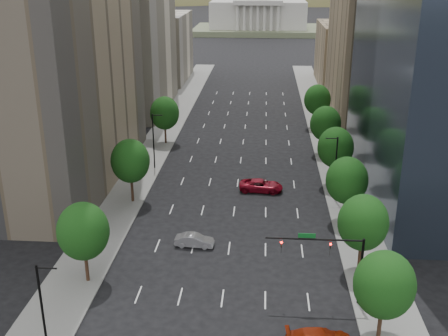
% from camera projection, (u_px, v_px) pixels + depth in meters
% --- Properties ---
extents(sidewalk_left, '(6.00, 200.00, 0.15)m').
position_uv_depth(sidewalk_left, '(135.00, 179.00, 82.13)').
color(sidewalk_left, slate).
rests_on(sidewalk_left, ground).
extents(sidewalk_right, '(6.00, 200.00, 0.15)m').
position_uv_depth(sidewalk_right, '(343.00, 185.00, 79.99)').
color(sidewalk_right, slate).
rests_on(sidewalk_right, ground).
extents(midrise_cream_left, '(14.00, 30.00, 35.00)m').
position_uv_depth(midrise_cream_left, '(132.00, 29.00, 116.82)').
color(midrise_cream_left, beige).
rests_on(midrise_cream_left, ground).
extents(filler_left, '(14.00, 26.00, 18.00)m').
position_uv_depth(filler_left, '(162.00, 47.00, 150.61)').
color(filler_left, beige).
rests_on(filler_left, ground).
extents(parking_tan_right, '(14.00, 30.00, 30.00)m').
position_uv_depth(parking_tan_right, '(370.00, 45.00, 111.44)').
color(parking_tan_right, '#8C7759').
rests_on(parking_tan_right, ground).
extents(filler_right, '(14.00, 26.00, 16.00)m').
position_uv_depth(filler_right, '(346.00, 55.00, 144.71)').
color(filler_right, '#8C7759').
rests_on(filler_right, ground).
extents(tree_right_0, '(5.20, 5.20, 8.39)m').
position_uv_depth(tree_right_0, '(384.00, 285.00, 45.55)').
color(tree_right_0, '#382316').
rests_on(tree_right_0, ground).
extents(tree_right_1, '(5.20, 5.20, 8.75)m').
position_uv_depth(tree_right_1, '(363.00, 223.00, 55.70)').
color(tree_right_1, '#382316').
rests_on(tree_right_1, ground).
extents(tree_right_2, '(5.20, 5.20, 8.61)m').
position_uv_depth(tree_right_2, '(347.00, 180.00, 66.95)').
color(tree_right_2, '#382316').
rests_on(tree_right_2, ground).
extents(tree_right_3, '(5.20, 5.20, 8.89)m').
position_uv_depth(tree_right_3, '(336.00, 147.00, 78.05)').
color(tree_right_3, '#382316').
rests_on(tree_right_3, ground).
extents(tree_right_4, '(5.20, 5.20, 8.46)m').
position_uv_depth(tree_right_4, '(326.00, 124.00, 91.28)').
color(tree_right_4, '#382316').
rests_on(tree_right_4, ground).
extents(tree_right_5, '(5.20, 5.20, 8.75)m').
position_uv_depth(tree_right_5, '(317.00, 100.00, 106.12)').
color(tree_right_5, '#382316').
rests_on(tree_right_5, ground).
extents(tree_left_0, '(5.20, 5.20, 8.75)m').
position_uv_depth(tree_left_0, '(83.00, 231.00, 53.89)').
color(tree_left_0, '#382316').
rests_on(tree_left_0, ground).
extents(tree_left_1, '(5.20, 5.20, 8.97)m').
position_uv_depth(tree_left_1, '(130.00, 161.00, 72.49)').
color(tree_left_1, '#382316').
rests_on(tree_left_1, ground).
extents(tree_left_2, '(5.20, 5.20, 8.68)m').
position_uv_depth(tree_left_2, '(165.00, 113.00, 96.87)').
color(tree_left_2, '#382316').
rests_on(tree_left_2, ground).
extents(streetlight_rn, '(1.70, 0.20, 9.00)m').
position_uv_depth(streetlight_rn, '(335.00, 166.00, 73.79)').
color(streetlight_rn, black).
rests_on(streetlight_rn, ground).
extents(streetlight_ls, '(1.70, 0.20, 9.00)m').
position_uv_depth(streetlight_ls, '(43.00, 311.00, 42.97)').
color(streetlight_ls, black).
rests_on(streetlight_ls, ground).
extents(streetlight_ln, '(1.70, 0.20, 9.00)m').
position_uv_depth(streetlight_ln, '(154.00, 140.00, 84.98)').
color(streetlight_ln, black).
rests_on(streetlight_ln, ground).
extents(traffic_signal, '(9.12, 0.40, 7.38)m').
position_uv_depth(traffic_signal, '(335.00, 256.00, 50.53)').
color(traffic_signal, black).
rests_on(traffic_signal, ground).
extents(capitol, '(60.00, 40.00, 35.20)m').
position_uv_depth(capitol, '(258.00, 14.00, 255.20)').
color(capitol, '#596647').
rests_on(capitol, ground).
extents(foothills, '(720.00, 413.00, 263.00)m').
position_uv_depth(foothills, '(294.00, 31.00, 595.60)').
color(foothills, brown).
rests_on(foothills, ground).
extents(car_silver, '(4.61, 1.88, 1.49)m').
position_uv_depth(car_silver, '(195.00, 240.00, 62.63)').
color(car_silver, gray).
rests_on(car_silver, ground).
extents(car_red_far, '(6.38, 3.27, 1.72)m').
position_uv_depth(car_red_far, '(261.00, 185.00, 77.86)').
color(car_red_far, maroon).
rests_on(car_red_far, ground).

